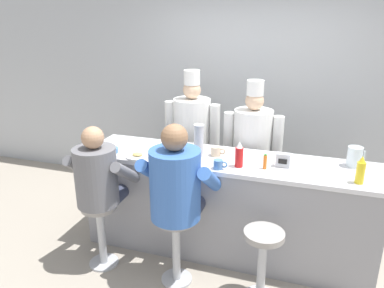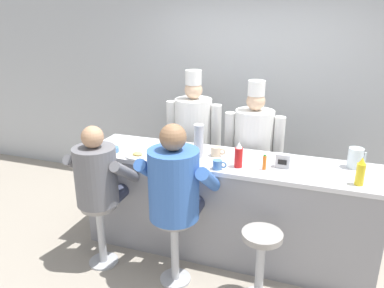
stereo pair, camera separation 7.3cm
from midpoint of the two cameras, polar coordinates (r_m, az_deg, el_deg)
ground_plane at (r=3.72m, az=3.03°, el=-18.38°), size 20.00×20.00×0.00m
wall_back at (r=4.74m, az=8.97°, el=7.86°), size 10.00×0.06×2.70m
diner_counter at (r=3.72m, az=4.55°, el=-9.31°), size 2.78×0.67×0.98m
ketchup_bottle_red at (r=3.30m, az=6.57°, el=-1.69°), size 0.07×0.07×0.24m
mustard_bottle_yellow at (r=3.24m, az=23.72°, el=-3.74°), size 0.07×0.07×0.23m
hot_sauce_bottle_orange at (r=3.31m, az=10.44°, el=-2.69°), size 0.03×0.03×0.14m
water_pitcher_clear at (r=3.58m, az=23.00°, el=-1.80°), size 0.15×0.13×0.18m
breakfast_plate at (r=3.57m, az=-8.86°, el=-1.82°), size 0.22×0.22×0.04m
cereal_bowl at (r=3.74m, az=-12.72°, el=-0.93°), size 0.13×0.13×0.05m
coffee_mug_tan at (r=3.56m, az=3.13°, el=-1.10°), size 0.14×0.09×0.09m
coffee_mug_blue at (r=3.26m, az=3.43°, el=-3.12°), size 0.13×0.08×0.08m
cup_stack_steel at (r=3.50m, az=0.45°, el=0.50°), size 0.10×0.10×0.31m
napkin_dispenser_chrome at (r=3.39m, az=13.10°, el=-2.40°), size 0.12×0.07×0.12m
diner_seated_grey at (r=3.46m, az=-14.63°, el=-5.38°), size 0.57×0.56×1.37m
diner_seated_blue at (r=3.13m, az=-3.00°, el=-6.61°), size 0.64×0.63×1.46m
empty_stool_round at (r=3.18m, az=10.04°, el=-16.28°), size 0.32×0.32×0.64m
cook_in_whites_near at (r=4.34m, az=-0.50°, el=1.24°), size 0.66×0.42×1.68m
cook_in_whites_far at (r=4.08m, az=8.62°, el=-0.65°), size 0.64×0.41×1.63m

